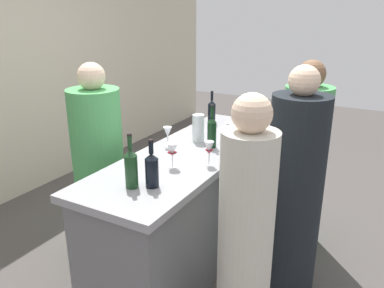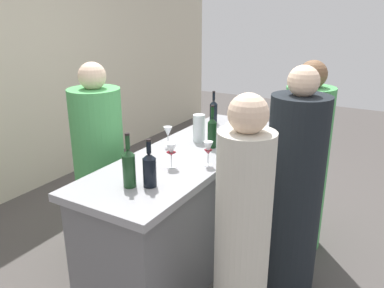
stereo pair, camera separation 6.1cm
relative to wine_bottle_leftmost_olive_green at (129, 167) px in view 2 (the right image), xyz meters
name	(u,v)px [view 2 (the right image)]	position (x,y,z in m)	size (l,w,h in m)	color
ground_plane	(192,255)	(0.72, 0.00, -1.04)	(12.00, 12.00, 0.00)	#4C4744
bar_counter	(192,205)	(0.72, 0.00, -0.58)	(2.08, 0.68, 0.91)	slate
wine_bottle_leftmost_olive_green	(129,167)	(0.00, 0.00, 0.00)	(0.08, 0.08, 0.33)	#193D1E
wine_bottle_second_left_near_black	(150,169)	(0.06, -0.10, -0.01)	(0.08, 0.08, 0.29)	black
wine_bottle_center_dark_green	(212,132)	(0.86, -0.10, 0.00)	(0.07, 0.07, 0.33)	black
wine_bottle_second_right_clear_pale	(250,118)	(1.42, -0.17, -0.02)	(0.08, 0.08, 0.28)	#B7C6B2
wine_bottle_rightmost_near_black	(214,111)	(1.47, 0.21, -0.01)	(0.07, 0.07, 0.30)	black
wine_glass_near_left	(208,149)	(0.53, -0.24, -0.01)	(0.06, 0.06, 0.17)	white
wine_glass_near_center	(230,128)	(1.06, -0.15, -0.02)	(0.07, 0.07, 0.15)	white
wine_glass_near_right	(171,151)	(0.37, -0.05, -0.01)	(0.07, 0.07, 0.17)	white
wine_glass_far_left	(168,132)	(0.71, 0.20, -0.01)	(0.07, 0.07, 0.15)	white
water_pitcher	(199,128)	(0.94, 0.06, -0.02)	(0.10, 0.10, 0.22)	silver
person_left_guest	(293,196)	(0.73, -0.78, -0.30)	(0.43, 0.43, 1.60)	black
person_center_guest	(304,165)	(1.35, -0.68, -0.33)	(0.47, 0.47, 1.55)	#4CA559
person_right_guest	(242,238)	(0.12, -0.68, -0.32)	(0.36, 0.36, 1.52)	beige
person_server_behind	(100,169)	(0.47, 0.70, -0.33)	(0.47, 0.47, 1.55)	#4CA559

